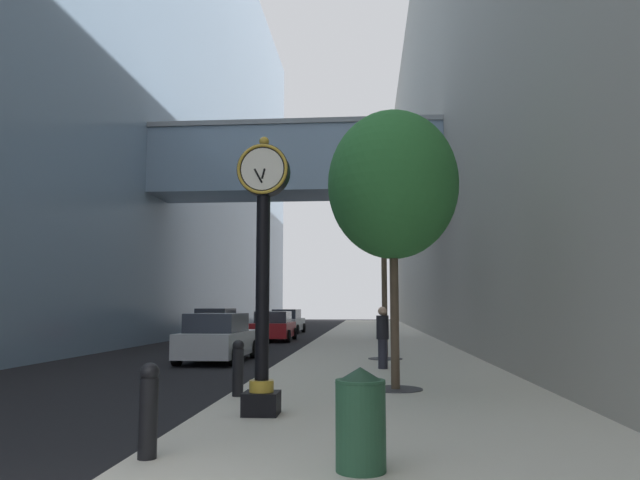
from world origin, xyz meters
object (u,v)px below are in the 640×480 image
at_px(trash_bin, 361,417).
at_px(car_red_trailing, 274,326).
at_px(car_white_mid, 287,322).
at_px(bollard_nearest, 148,408).
at_px(pedestrian_walking, 383,336).
at_px(car_grey_near, 217,326).
at_px(street_clock, 263,259).
at_px(bollard_third, 238,367).
at_px(car_silver_far, 218,338).
at_px(street_tree_mid_near, 383,206).
at_px(street_tree_near, 393,185).

xyz_separation_m(trash_bin, car_red_trailing, (-4.92, 25.41, 0.09)).
distance_m(car_white_mid, car_red_trailing, 9.14).
relative_size(bollard_nearest, pedestrian_walking, 0.63).
bearing_deg(trash_bin, car_grey_near, 107.65).
bearing_deg(pedestrian_walking, car_grey_near, 120.22).
relative_size(street_clock, car_grey_near, 0.96).
xyz_separation_m(bollard_third, pedestrian_walking, (2.86, 5.23, 0.34)).
relative_size(bollard_third, trash_bin, 1.00).
bearing_deg(car_grey_near, pedestrian_walking, -59.78).
bearing_deg(street_clock, bollard_third, 112.62).
bearing_deg(car_silver_far, street_tree_mid_near, -0.85).
height_order(bollard_nearest, trash_bin, same).
distance_m(street_tree_near, car_white_mid, 29.28).
distance_m(bollard_nearest, pedestrian_walking, 10.28).
bearing_deg(trash_bin, car_red_trailing, 100.95).
bearing_deg(street_tree_mid_near, car_red_trailing, 114.51).
height_order(street_clock, car_white_mid, street_clock).
relative_size(car_grey_near, car_white_mid, 1.05).
relative_size(street_clock, car_red_trailing, 1.00).
bearing_deg(pedestrian_walking, bollard_nearest, -106.14).
bearing_deg(street_tree_near, car_red_trailing, 106.05).
distance_m(bollard_third, car_white_mid, 29.74).
distance_m(bollard_third, car_red_trailing, 20.61).
bearing_deg(bollard_third, street_tree_mid_near, 70.03).
bearing_deg(street_tree_mid_near, bollard_nearest, -103.11).
height_order(bollard_third, car_silver_far, car_silver_far).
relative_size(pedestrian_walking, car_red_trailing, 0.38).
bearing_deg(car_white_mid, pedestrian_walking, -76.34).
distance_m(bollard_third, pedestrian_walking, 5.97).
bearing_deg(car_grey_near, street_tree_near, -65.29).
distance_m(bollard_third, car_silver_far, 8.72).
distance_m(car_grey_near, car_white_mid, 10.48).
distance_m(street_tree_near, pedestrian_walking, 5.27).
bearing_deg(car_silver_far, bollard_nearest, -79.09).
relative_size(car_white_mid, car_red_trailing, 1.00).
bearing_deg(car_white_mid, car_red_trailing, -86.78).
bearing_deg(car_grey_near, bollard_third, -74.50).
bearing_deg(street_tree_mid_near, bollard_third, -109.97).
bearing_deg(trash_bin, car_silver_far, 110.11).
relative_size(street_tree_near, pedestrian_walking, 3.47).
distance_m(trash_bin, car_silver_far, 14.18).
relative_size(street_tree_mid_near, car_grey_near, 1.37).
height_order(bollard_nearest, car_silver_far, car_silver_far).
distance_m(street_tree_mid_near, car_white_mid, 22.57).
height_order(bollard_nearest, car_red_trailing, car_red_trailing).
xyz_separation_m(car_silver_far, car_red_trailing, (-0.04, 12.09, -0.01)).
distance_m(bollard_nearest, car_white_mid, 34.35).
relative_size(street_tree_near, car_silver_far, 1.33).
distance_m(trash_bin, car_white_mid, 34.96).
bearing_deg(car_grey_near, street_tree_mid_near, -52.91).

